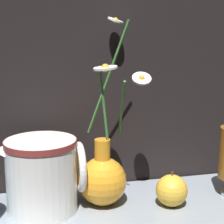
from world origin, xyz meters
name	(u,v)px	position (x,y,z in m)	size (l,w,h in m)	color
ground_plane	(115,213)	(0.00, 0.00, 0.00)	(6.00, 6.00, 0.00)	black
shelf	(115,211)	(0.00, 0.00, 0.01)	(0.73, 0.25, 0.01)	gray
vase_with_flowers	(103,176)	(-0.02, 0.03, 0.07)	(0.15, 0.15, 0.38)	orange
ceramic_pitcher	(43,172)	(-0.14, 0.03, 0.09)	(0.16, 0.14, 0.16)	white
orange_fruit	(172,190)	(0.11, -0.02, 0.04)	(0.06, 0.06, 0.07)	gold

